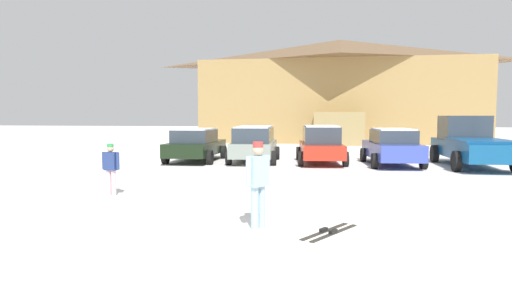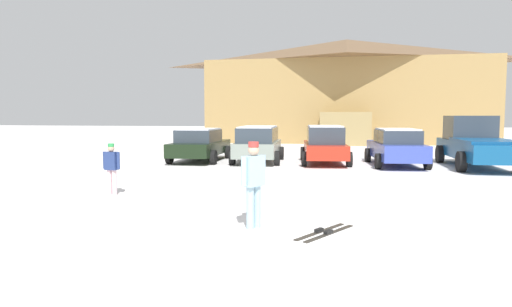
{
  "view_description": "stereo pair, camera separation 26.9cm",
  "coord_description": "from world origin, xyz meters",
  "px_view_note": "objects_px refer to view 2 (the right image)",
  "views": [
    {
      "loc": [
        1.75,
        -6.54,
        2.17
      ],
      "look_at": [
        -0.18,
        5.91,
        1.11
      ],
      "focal_mm": 32.0,
      "sensor_mm": 36.0,
      "label": 1
    },
    {
      "loc": [
        2.02,
        -6.5,
        2.17
      ],
      "look_at": [
        -0.18,
        5.91,
        1.11
      ],
      "focal_mm": 32.0,
      "sensor_mm": 36.0,
      "label": 2
    }
  ],
  "objects_px": {
    "ski_lodge": "(346,90)",
    "parked_blue_hatchback": "(396,147)",
    "parked_black_sedan": "(200,144)",
    "skier_adult_in_blue_parka": "(254,180)",
    "parked_grey_wagon": "(258,143)",
    "skier_teen_in_navy_coat": "(112,166)",
    "pickup_truck": "(476,143)",
    "pair_of_skis": "(325,232)",
    "parked_red_sedan": "(325,144)"
  },
  "relations": [
    {
      "from": "ski_lodge",
      "to": "parked_blue_hatchback",
      "type": "xyz_separation_m",
      "value": [
        1.83,
        -18.98,
        -3.46
      ]
    },
    {
      "from": "parked_black_sedan",
      "to": "skier_adult_in_blue_parka",
      "type": "relative_size",
      "value": 2.83
    },
    {
      "from": "parked_grey_wagon",
      "to": "ski_lodge",
      "type": "bearing_deg",
      "value": 77.08
    },
    {
      "from": "ski_lodge",
      "to": "skier_teen_in_navy_coat",
      "type": "height_order",
      "value": "ski_lodge"
    },
    {
      "from": "pickup_truck",
      "to": "pair_of_skis",
      "type": "xyz_separation_m",
      "value": [
        -5.95,
        -12.09,
        -0.97
      ]
    },
    {
      "from": "pickup_truck",
      "to": "pair_of_skis",
      "type": "height_order",
      "value": "pickup_truck"
    },
    {
      "from": "parked_black_sedan",
      "to": "parked_blue_hatchback",
      "type": "bearing_deg",
      "value": -2.65
    },
    {
      "from": "ski_lodge",
      "to": "pickup_truck",
      "type": "relative_size",
      "value": 3.8
    },
    {
      "from": "ski_lodge",
      "to": "parked_red_sedan",
      "type": "relative_size",
      "value": 4.65
    },
    {
      "from": "parked_black_sedan",
      "to": "parked_grey_wagon",
      "type": "relative_size",
      "value": 1.06
    },
    {
      "from": "skier_teen_in_navy_coat",
      "to": "pair_of_skis",
      "type": "relative_size",
      "value": 0.93
    },
    {
      "from": "pickup_truck",
      "to": "pair_of_skis",
      "type": "bearing_deg",
      "value": -116.19
    },
    {
      "from": "parked_black_sedan",
      "to": "parked_blue_hatchback",
      "type": "distance_m",
      "value": 8.89
    },
    {
      "from": "skier_teen_in_navy_coat",
      "to": "skier_adult_in_blue_parka",
      "type": "distance_m",
      "value": 5.33
    },
    {
      "from": "parked_black_sedan",
      "to": "pair_of_skis",
      "type": "xyz_separation_m",
      "value": [
        6.17,
        -12.36,
        -0.78
      ]
    },
    {
      "from": "ski_lodge",
      "to": "skier_teen_in_navy_coat",
      "type": "bearing_deg",
      "value": -103.52
    },
    {
      "from": "parked_red_sedan",
      "to": "pair_of_skis",
      "type": "bearing_deg",
      "value": -88.45
    },
    {
      "from": "parked_blue_hatchback",
      "to": "skier_teen_in_navy_coat",
      "type": "height_order",
      "value": "parked_blue_hatchback"
    },
    {
      "from": "parked_grey_wagon",
      "to": "pair_of_skis",
      "type": "xyz_separation_m",
      "value": [
        3.37,
        -12.35,
        -0.88
      ]
    },
    {
      "from": "parked_black_sedan",
      "to": "parked_grey_wagon",
      "type": "distance_m",
      "value": 2.8
    },
    {
      "from": "ski_lodge",
      "to": "parked_black_sedan",
      "type": "bearing_deg",
      "value": -110.8
    },
    {
      "from": "parked_red_sedan",
      "to": "skier_adult_in_blue_parka",
      "type": "distance_m",
      "value": 12.28
    },
    {
      "from": "ski_lodge",
      "to": "pickup_truck",
      "type": "xyz_separation_m",
      "value": [
        5.06,
        -18.84,
        -3.28
      ]
    },
    {
      "from": "parked_blue_hatchback",
      "to": "parked_red_sedan",
      "type": "bearing_deg",
      "value": 171.96
    },
    {
      "from": "skier_adult_in_blue_parka",
      "to": "parked_blue_hatchback",
      "type": "bearing_deg",
      "value": 70.97
    },
    {
      "from": "ski_lodge",
      "to": "skier_adult_in_blue_parka",
      "type": "distance_m",
      "value": 31.05
    },
    {
      "from": "parked_grey_wagon",
      "to": "pickup_truck",
      "type": "relative_size",
      "value": 0.75
    },
    {
      "from": "pickup_truck",
      "to": "skier_adult_in_blue_parka",
      "type": "relative_size",
      "value": 3.54
    },
    {
      "from": "skier_adult_in_blue_parka",
      "to": "pair_of_skis",
      "type": "relative_size",
      "value": 1.1
    },
    {
      "from": "parked_grey_wagon",
      "to": "pickup_truck",
      "type": "height_order",
      "value": "pickup_truck"
    },
    {
      "from": "ski_lodge",
      "to": "parked_black_sedan",
      "type": "height_order",
      "value": "ski_lodge"
    },
    {
      "from": "parked_grey_wagon",
      "to": "pair_of_skis",
      "type": "relative_size",
      "value": 2.95
    },
    {
      "from": "parked_blue_hatchback",
      "to": "pair_of_skis",
      "type": "height_order",
      "value": "parked_blue_hatchback"
    },
    {
      "from": "parked_black_sedan",
      "to": "parked_grey_wagon",
      "type": "height_order",
      "value": "parked_grey_wagon"
    },
    {
      "from": "pickup_truck",
      "to": "skier_adult_in_blue_parka",
      "type": "distance_m",
      "value": 14.01
    },
    {
      "from": "parked_grey_wagon",
      "to": "parked_red_sedan",
      "type": "bearing_deg",
      "value": 0.47
    },
    {
      "from": "parked_blue_hatchback",
      "to": "skier_adult_in_blue_parka",
      "type": "height_order",
      "value": "skier_adult_in_blue_parka"
    },
    {
      "from": "skier_adult_in_blue_parka",
      "to": "pickup_truck",
      "type": "bearing_deg",
      "value": 58.57
    },
    {
      "from": "parked_black_sedan",
      "to": "parked_red_sedan",
      "type": "xyz_separation_m",
      "value": [
        5.83,
        0.02,
        0.06
      ]
    },
    {
      "from": "parked_grey_wagon",
      "to": "parked_blue_hatchback",
      "type": "bearing_deg",
      "value": -3.82
    },
    {
      "from": "skier_teen_in_navy_coat",
      "to": "parked_red_sedan",
      "type": "bearing_deg",
      "value": 59.54
    },
    {
      "from": "skier_adult_in_blue_parka",
      "to": "pair_of_skis",
      "type": "height_order",
      "value": "skier_adult_in_blue_parka"
    },
    {
      "from": "parked_red_sedan",
      "to": "skier_teen_in_navy_coat",
      "type": "height_order",
      "value": "parked_red_sedan"
    },
    {
      "from": "ski_lodge",
      "to": "parked_blue_hatchback",
      "type": "bearing_deg",
      "value": -84.5
    },
    {
      "from": "parked_blue_hatchback",
      "to": "ski_lodge",
      "type": "bearing_deg",
      "value": 95.5
    },
    {
      "from": "skier_adult_in_blue_parka",
      "to": "pair_of_skis",
      "type": "xyz_separation_m",
      "value": [
        1.36,
        -0.14,
        -0.92
      ]
    },
    {
      "from": "skier_teen_in_navy_coat",
      "to": "pair_of_skis",
      "type": "xyz_separation_m",
      "value": [
        5.81,
        -3.07,
        -0.77
      ]
    },
    {
      "from": "parked_grey_wagon",
      "to": "parked_blue_hatchback",
      "type": "height_order",
      "value": "parked_grey_wagon"
    },
    {
      "from": "parked_red_sedan",
      "to": "pickup_truck",
      "type": "relative_size",
      "value": 0.82
    },
    {
      "from": "skier_adult_in_blue_parka",
      "to": "parked_black_sedan",
      "type": "bearing_deg",
      "value": 111.49
    }
  ]
}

